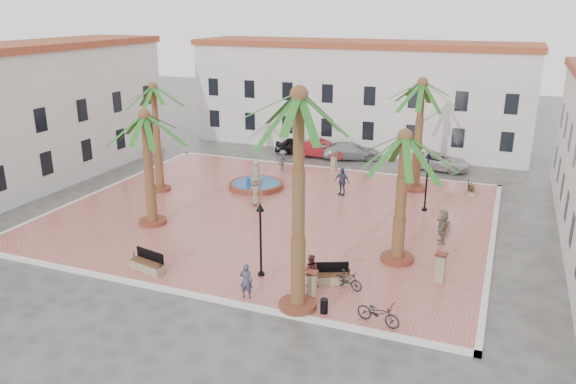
% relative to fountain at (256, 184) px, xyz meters
% --- Properties ---
extents(ground, '(120.00, 120.00, 0.00)m').
position_rel_fountain_xyz_m(ground, '(3.08, -4.14, -0.42)').
color(ground, '#56544F').
rests_on(ground, ground).
extents(plaza, '(26.00, 22.00, 0.15)m').
position_rel_fountain_xyz_m(plaza, '(3.08, -4.14, -0.35)').
color(plaza, '#CC6960').
rests_on(plaza, ground).
extents(kerb_n, '(26.30, 0.30, 0.16)m').
position_rel_fountain_xyz_m(kerb_n, '(3.08, 6.86, -0.34)').
color(kerb_n, silver).
rests_on(kerb_n, ground).
extents(kerb_s, '(26.30, 0.30, 0.16)m').
position_rel_fountain_xyz_m(kerb_s, '(3.08, -15.14, -0.34)').
color(kerb_s, silver).
rests_on(kerb_s, ground).
extents(kerb_e, '(0.30, 22.30, 0.16)m').
position_rel_fountain_xyz_m(kerb_e, '(16.08, -4.14, -0.34)').
color(kerb_e, silver).
rests_on(kerb_e, ground).
extents(kerb_w, '(0.30, 22.30, 0.16)m').
position_rel_fountain_xyz_m(kerb_w, '(-9.92, -4.14, -0.34)').
color(kerb_w, silver).
rests_on(kerb_w, ground).
extents(building_north, '(30.40, 7.40, 9.50)m').
position_rel_fountain_xyz_m(building_north, '(3.08, 15.86, 4.34)').
color(building_north, silver).
rests_on(building_north, ground).
extents(building_west, '(6.40, 24.40, 10.00)m').
position_rel_fountain_xyz_m(building_west, '(-15.92, -4.14, 4.60)').
color(building_west, silver).
rests_on(building_west, ground).
extents(fountain, '(3.85, 3.85, 1.99)m').
position_rel_fountain_xyz_m(fountain, '(0.00, 0.00, 0.00)').
color(fountain, brown).
rests_on(fountain, plaza).
extents(palm_nw, '(4.62, 4.62, 7.50)m').
position_rel_fountain_xyz_m(palm_nw, '(-6.02, -2.96, 6.13)').
color(palm_nw, brown).
rests_on(palm_nw, plaza).
extents(palm_sw, '(5.23, 5.23, 6.86)m').
position_rel_fountain_xyz_m(palm_sw, '(-2.82, -8.53, 5.40)').
color(palm_sw, brown).
rests_on(palm_sw, plaza).
extents(palm_s, '(5.30, 5.30, 9.45)m').
position_rel_fountain_xyz_m(palm_s, '(8.65, -14.51, 7.88)').
color(palm_s, brown).
rests_on(palm_s, plaza).
extents(palm_e, '(5.40, 5.40, 6.81)m').
position_rel_fountain_xyz_m(palm_e, '(11.68, -8.29, 5.33)').
color(palm_e, brown).
rests_on(palm_e, plaza).
extents(palm_ne, '(5.45, 5.45, 7.83)m').
position_rel_fountain_xyz_m(palm_ne, '(10.53, 3.79, 6.29)').
color(palm_ne, brown).
rests_on(palm_ne, plaza).
extents(bench_s, '(2.00, 0.98, 1.01)m').
position_rel_fountain_xyz_m(bench_s, '(0.62, -13.94, 0.02)').
color(bench_s, gray).
rests_on(bench_s, plaza).
extents(bench_se, '(1.94, 1.27, 0.98)m').
position_rel_fountain_xyz_m(bench_se, '(9.28, -11.91, 0.01)').
color(bench_se, gray).
rests_on(bench_se, plaza).
extents(bench_e, '(0.52, 1.60, 0.84)m').
position_rel_fountain_xyz_m(bench_e, '(13.40, -3.50, -0.03)').
color(bench_e, gray).
rests_on(bench_e, plaza).
extents(bench_ne, '(0.64, 1.63, 0.84)m').
position_rel_fountain_xyz_m(bench_ne, '(14.28, 4.22, -0.03)').
color(bench_ne, gray).
rests_on(bench_ne, plaza).
extents(lamppost_s, '(0.40, 0.40, 3.65)m').
position_rel_fountain_xyz_m(lamppost_s, '(5.96, -12.34, 2.20)').
color(lamppost_s, black).
rests_on(lamppost_s, plaza).
extents(lamppost_e, '(0.41, 0.41, 3.78)m').
position_rel_fountain_xyz_m(lamppost_e, '(11.84, -0.33, 2.29)').
color(lamppost_e, black).
rests_on(lamppost_e, plaza).
extents(bollard_se, '(0.52, 0.52, 1.33)m').
position_rel_fountain_xyz_m(bollard_se, '(8.99, -13.63, 0.42)').
color(bollard_se, gray).
rests_on(bollard_se, plaza).
extents(bollard_n, '(0.52, 0.52, 1.30)m').
position_rel_fountain_xyz_m(bollard_n, '(3.80, 6.26, 0.40)').
color(bollard_n, gray).
rests_on(bollard_n, plaza).
extents(bollard_e, '(0.57, 0.57, 1.45)m').
position_rel_fountain_xyz_m(bollard_e, '(13.98, -9.86, 0.48)').
color(bollard_e, gray).
rests_on(bollard_e, plaza).
extents(litter_bin, '(0.33, 0.33, 0.64)m').
position_rel_fountain_xyz_m(litter_bin, '(9.85, -14.54, 0.05)').
color(litter_bin, black).
rests_on(litter_bin, plaza).
extents(cyclist_a, '(0.64, 0.46, 1.63)m').
position_rel_fountain_xyz_m(cyclist_a, '(6.24, -14.54, 0.54)').
color(cyclist_a, '#373D54').
rests_on(cyclist_a, plaza).
extents(bicycle_a, '(1.99, 1.09, 0.99)m').
position_rel_fountain_xyz_m(bicycle_a, '(12.15, -14.54, 0.22)').
color(bicycle_a, black).
rests_on(bicycle_a, plaza).
extents(cyclist_b, '(0.83, 0.68, 1.58)m').
position_rel_fountain_xyz_m(cyclist_b, '(8.52, -12.51, 0.52)').
color(cyclist_b, brown).
rests_on(cyclist_b, plaza).
extents(bicycle_b, '(1.55, 0.80, 0.90)m').
position_rel_fountain_xyz_m(bicycle_b, '(10.18, -12.12, 0.18)').
color(bicycle_b, black).
rests_on(bicycle_b, plaza).
extents(pedestrian_fountain_a, '(1.04, 0.86, 1.82)m').
position_rel_fountain_xyz_m(pedestrian_fountain_a, '(1.50, -3.33, 0.64)').
color(pedestrian_fountain_a, '#836D57').
rests_on(pedestrian_fountain_a, plaza).
extents(pedestrian_fountain_b, '(1.22, 0.79, 1.92)m').
position_rel_fountain_xyz_m(pedestrian_fountain_b, '(6.08, 0.73, 0.69)').
color(pedestrian_fountain_b, '#373F5C').
rests_on(pedestrian_fountain_b, plaza).
extents(pedestrian_north, '(0.87, 1.19, 1.66)m').
position_rel_fountain_xyz_m(pedestrian_north, '(0.11, 4.73, 0.56)').
color(pedestrian_north, '#4F4F54').
rests_on(pedestrian_north, plaza).
extents(pedestrian_east, '(0.82, 1.82, 1.89)m').
position_rel_fountain_xyz_m(pedestrian_east, '(13.47, -5.16, 0.68)').
color(pedestrian_east, '#746859').
rests_on(pedestrian_east, plaza).
extents(car_black, '(4.40, 2.89, 1.39)m').
position_rel_fountain_xyz_m(car_black, '(-0.92, 10.85, 0.28)').
color(car_black, black).
rests_on(car_black, ground).
extents(car_red, '(4.55, 1.75, 1.48)m').
position_rel_fountain_xyz_m(car_red, '(1.38, 10.27, 0.32)').
color(car_red, maroon).
rests_on(car_red, ground).
extents(car_silver, '(5.34, 3.57, 1.44)m').
position_rel_fountain_xyz_m(car_silver, '(3.92, 10.65, 0.30)').
color(car_silver, '#9D9DA5').
rests_on(car_silver, ground).
extents(car_white, '(4.99, 2.67, 1.33)m').
position_rel_fountain_xyz_m(car_white, '(11.31, 10.14, 0.25)').
color(car_white, silver).
rests_on(car_white, ground).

